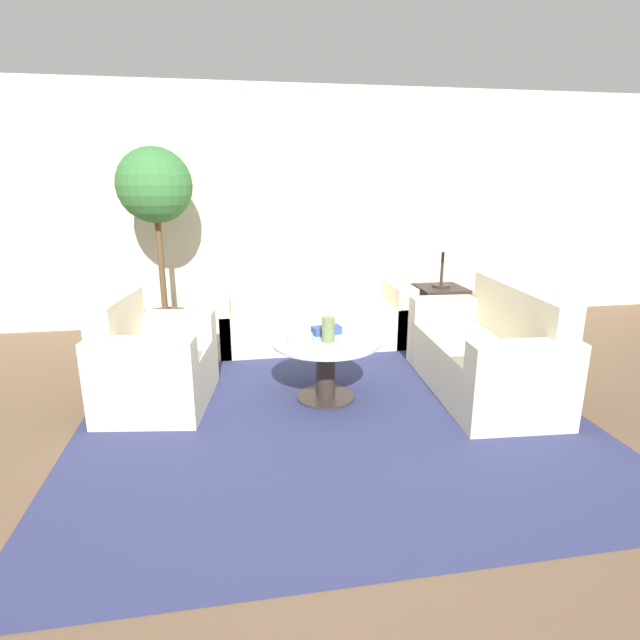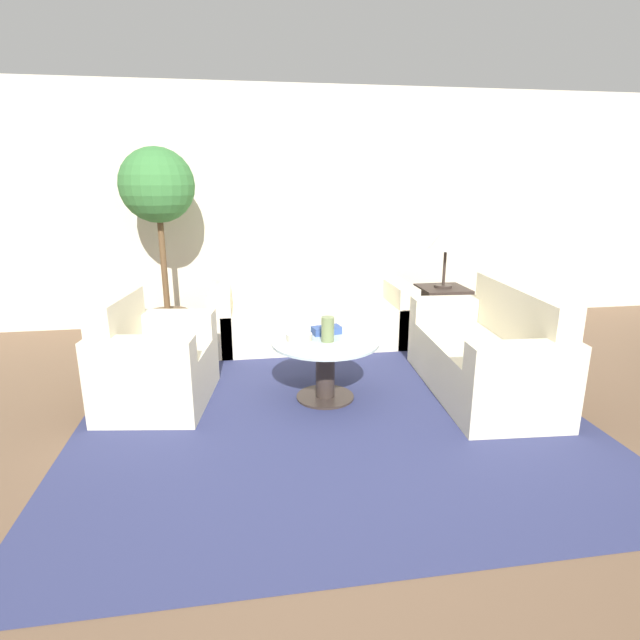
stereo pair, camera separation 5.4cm
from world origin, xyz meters
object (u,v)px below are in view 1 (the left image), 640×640
(loveseat, at_px, (489,357))
(potted_plant, at_px, (156,205))
(table_lamp, at_px, (444,240))
(book_stack, at_px, (327,330))
(bowl, at_px, (300,337))
(coffee_table, at_px, (326,362))
(armchair, at_px, (150,367))
(vase, at_px, (328,329))
(sofa_main, at_px, (309,315))

(loveseat, bearing_deg, potted_plant, -120.01)
(table_lamp, xyz_separation_m, book_stack, (-1.41, -1.13, -0.54))
(loveseat, bearing_deg, bowl, -91.03)
(bowl, bearing_deg, potted_plant, 125.59)
(bowl, bearing_deg, book_stack, 29.06)
(loveseat, bearing_deg, book_stack, -97.54)
(coffee_table, distance_m, book_stack, 0.26)
(table_lamp, bearing_deg, potted_plant, 172.23)
(potted_plant, height_order, book_stack, potted_plant)
(loveseat, height_order, book_stack, loveseat)
(bowl, bearing_deg, coffee_table, -14.66)
(armchair, distance_m, potted_plant, 1.90)
(potted_plant, relative_size, vase, 10.37)
(loveseat, xyz_separation_m, vase, (-1.27, 0.06, 0.27))
(armchair, relative_size, coffee_table, 1.25)
(table_lamp, relative_size, bowl, 3.17)
(loveseat, bearing_deg, vase, -88.97)
(book_stack, bearing_deg, vase, -108.44)
(bowl, bearing_deg, loveseat, -4.64)
(loveseat, bearing_deg, armchair, -90.87)
(loveseat, height_order, table_lamp, table_lamp)
(loveseat, distance_m, potted_plant, 3.36)
(sofa_main, xyz_separation_m, vase, (-0.07, -1.42, 0.27))
(sofa_main, height_order, loveseat, sofa_main)
(vase, height_order, bowl, vase)
(book_stack, bearing_deg, potted_plant, 121.24)
(bowl, bearing_deg, armchair, 175.72)
(armchair, height_order, bowl, armchair)
(loveseat, relative_size, coffee_table, 1.93)
(loveseat, xyz_separation_m, coffee_table, (-1.28, 0.07, 0.01))
(potted_plant, xyz_separation_m, vase, (1.38, -1.70, -0.82))
(sofa_main, relative_size, loveseat, 1.29)
(armchair, bearing_deg, coffee_table, -87.50)
(coffee_table, bearing_deg, book_stack, 77.60)
(sofa_main, xyz_separation_m, potted_plant, (-1.45, 0.28, 1.09))
(sofa_main, distance_m, book_stack, 1.25)
(table_lamp, height_order, book_stack, table_lamp)
(coffee_table, relative_size, vase, 4.31)
(coffee_table, xyz_separation_m, potted_plant, (-1.36, 1.69, 1.08))
(loveseat, height_order, potted_plant, potted_plant)
(armchair, bearing_deg, sofa_main, -38.65)
(table_lamp, xyz_separation_m, bowl, (-1.64, -1.25, -0.54))
(coffee_table, xyz_separation_m, vase, (0.02, -0.01, 0.26))
(loveseat, height_order, vase, loveseat)
(armchair, xyz_separation_m, table_lamp, (2.73, 1.17, 0.74))
(armchair, bearing_deg, bowl, -85.94)
(armchair, bearing_deg, potted_plant, 11.13)
(coffee_table, xyz_separation_m, table_lamp, (1.45, 1.30, 0.73))
(potted_plant, relative_size, bowl, 9.95)
(armchair, xyz_separation_m, vase, (1.30, -0.14, 0.27))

